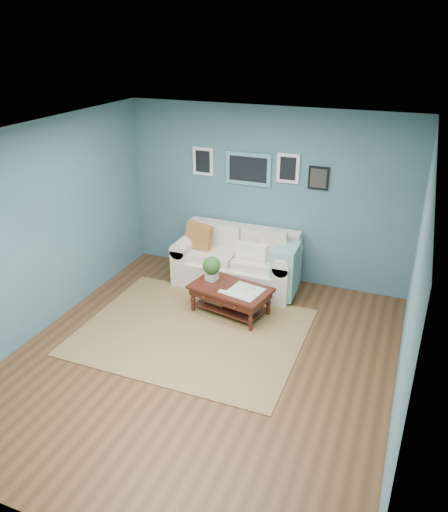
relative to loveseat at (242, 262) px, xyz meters
The scene contains 4 objects.
room_shell 2.20m from the loveseat, 84.10° to the right, with size 5.00×5.02×2.70m.
area_rug 1.58m from the loveseat, 95.85° to the right, with size 2.89×2.31×0.01m, color brown.
loveseat is the anchor object (origin of this frame).
coffee_table 0.86m from the loveseat, 84.18° to the right, with size 1.20×0.84×0.77m.
Camera 1 is at (2.12, -4.57, 3.70)m, focal length 35.00 mm.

